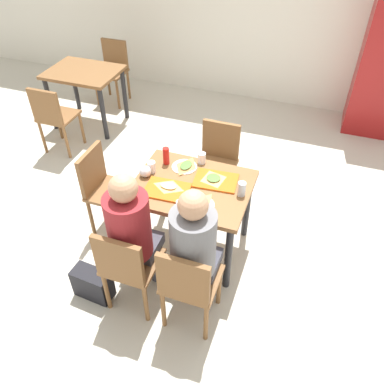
% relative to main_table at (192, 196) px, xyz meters
% --- Properties ---
extents(ground_plane, '(10.00, 10.00, 0.02)m').
position_rel_main_table_xyz_m(ground_plane, '(0.00, 0.00, -0.65)').
color(ground_plane, beige).
extents(main_table, '(0.97, 0.77, 0.75)m').
position_rel_main_table_xyz_m(main_table, '(0.00, 0.00, 0.00)').
color(main_table, brown).
rests_on(main_table, ground_plane).
extents(chair_near_left, '(0.40, 0.40, 0.87)m').
position_rel_main_table_xyz_m(chair_near_left, '(-0.24, -0.77, -0.13)').
color(chair_near_left, brown).
rests_on(chair_near_left, ground_plane).
extents(chair_near_right, '(0.40, 0.40, 0.87)m').
position_rel_main_table_xyz_m(chair_near_right, '(0.24, -0.77, -0.13)').
color(chair_near_right, brown).
rests_on(chair_near_right, ground_plane).
extents(chair_far_side, '(0.40, 0.40, 0.87)m').
position_rel_main_table_xyz_m(chair_far_side, '(0.00, 0.77, -0.13)').
color(chair_far_side, brown).
rests_on(chair_far_side, ground_plane).
extents(chair_left_end, '(0.40, 0.40, 0.87)m').
position_rel_main_table_xyz_m(chair_left_end, '(-0.87, 0.00, -0.13)').
color(chair_left_end, brown).
rests_on(chair_left_end, ground_plane).
extents(person_in_red, '(0.32, 0.42, 1.28)m').
position_rel_main_table_xyz_m(person_in_red, '(-0.24, -0.63, 0.12)').
color(person_in_red, '#383842').
rests_on(person_in_red, ground_plane).
extents(person_in_brown_jacket, '(0.32, 0.42, 1.28)m').
position_rel_main_table_xyz_m(person_in_brown_jacket, '(0.24, -0.63, 0.12)').
color(person_in_brown_jacket, '#383842').
rests_on(person_in_brown_jacket, ground_plane).
extents(tray_red_near, '(0.38, 0.28, 0.02)m').
position_rel_main_table_xyz_m(tray_red_near, '(-0.17, -0.13, 0.12)').
color(tray_red_near, '#D85914').
rests_on(tray_red_near, main_table).
extents(tray_red_far, '(0.38, 0.29, 0.02)m').
position_rel_main_table_xyz_m(tray_red_far, '(0.17, 0.11, 0.12)').
color(tray_red_far, '#D85914').
rests_on(tray_red_far, main_table).
extents(paper_plate_center, '(0.22, 0.22, 0.01)m').
position_rel_main_table_xyz_m(paper_plate_center, '(-0.15, 0.21, 0.12)').
color(paper_plate_center, white).
rests_on(paper_plate_center, main_table).
extents(paper_plate_near_edge, '(0.22, 0.22, 0.01)m').
position_rel_main_table_xyz_m(paper_plate_near_edge, '(0.15, -0.21, 0.12)').
color(paper_plate_near_edge, white).
rests_on(paper_plate_near_edge, main_table).
extents(pizza_slice_a, '(0.20, 0.13, 0.02)m').
position_rel_main_table_xyz_m(pizza_slice_a, '(-0.17, -0.11, 0.14)').
color(pizza_slice_a, '#DBAD60').
rests_on(pizza_slice_a, tray_red_near).
extents(pizza_slice_b, '(0.23, 0.23, 0.02)m').
position_rel_main_table_xyz_m(pizza_slice_b, '(0.15, 0.12, 0.14)').
color(pizza_slice_b, '#DBAD60').
rests_on(pizza_slice_b, tray_red_far).
extents(pizza_slice_c, '(0.15, 0.22, 0.02)m').
position_rel_main_table_xyz_m(pizza_slice_c, '(-0.13, 0.22, 0.13)').
color(pizza_slice_c, '#C68C47').
rests_on(pizza_slice_c, paper_plate_center).
extents(pizza_slice_d, '(0.19, 0.24, 0.02)m').
position_rel_main_table_xyz_m(pizza_slice_d, '(0.14, -0.20, 0.13)').
color(pizza_slice_d, tan).
rests_on(pizza_slice_d, paper_plate_near_edge).
extents(plastic_cup_a, '(0.07, 0.07, 0.10)m').
position_rel_main_table_xyz_m(plastic_cup_a, '(-0.02, 0.33, 0.17)').
color(plastic_cup_a, white).
rests_on(plastic_cup_a, main_table).
extents(plastic_cup_b, '(0.07, 0.07, 0.10)m').
position_rel_main_table_xyz_m(plastic_cup_b, '(0.02, -0.33, 0.17)').
color(plastic_cup_b, white).
rests_on(plastic_cup_b, main_table).
extents(plastic_cup_c, '(0.07, 0.07, 0.10)m').
position_rel_main_table_xyz_m(plastic_cup_c, '(-0.39, 0.06, 0.17)').
color(plastic_cup_c, white).
rests_on(plastic_cup_c, main_table).
extents(soda_can, '(0.07, 0.07, 0.12)m').
position_rel_main_table_xyz_m(soda_can, '(0.41, 0.02, 0.18)').
color(soda_can, '#B7BCC6').
rests_on(soda_can, main_table).
extents(condiment_bottle, '(0.06, 0.06, 0.16)m').
position_rel_main_table_xyz_m(condiment_bottle, '(-0.32, 0.21, 0.20)').
color(condiment_bottle, red).
rests_on(condiment_bottle, main_table).
extents(foil_bundle, '(0.10, 0.10, 0.10)m').
position_rel_main_table_xyz_m(foil_bundle, '(-0.41, -0.02, 0.17)').
color(foil_bundle, silver).
rests_on(foil_bundle, main_table).
extents(handbag, '(0.33, 0.18, 0.28)m').
position_rel_main_table_xyz_m(handbag, '(-0.59, -0.78, -0.50)').
color(handbag, black).
rests_on(handbag, ground_plane).
extents(background_table, '(0.90, 0.70, 0.75)m').
position_rel_main_table_xyz_m(background_table, '(-2.07, 1.68, -0.01)').
color(background_table, brown).
rests_on(background_table, ground_plane).
extents(background_chair_near, '(0.40, 0.40, 0.87)m').
position_rel_main_table_xyz_m(background_chair_near, '(-2.07, 0.95, -0.13)').
color(background_chair_near, brown).
rests_on(background_chair_near, ground_plane).
extents(background_chair_far, '(0.40, 0.40, 0.87)m').
position_rel_main_table_xyz_m(background_chair_far, '(-2.07, 2.41, -0.13)').
color(background_chair_far, brown).
rests_on(background_chair_far, ground_plane).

